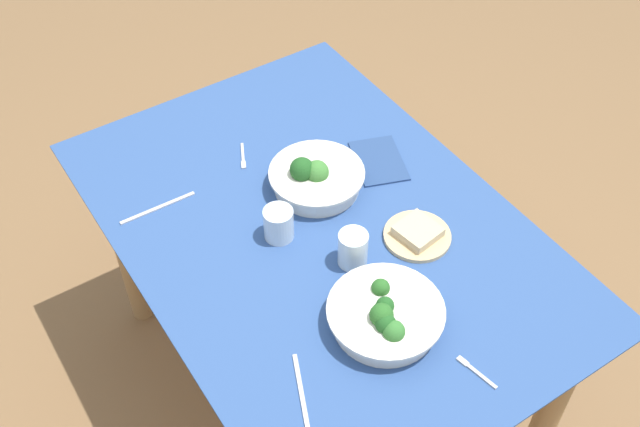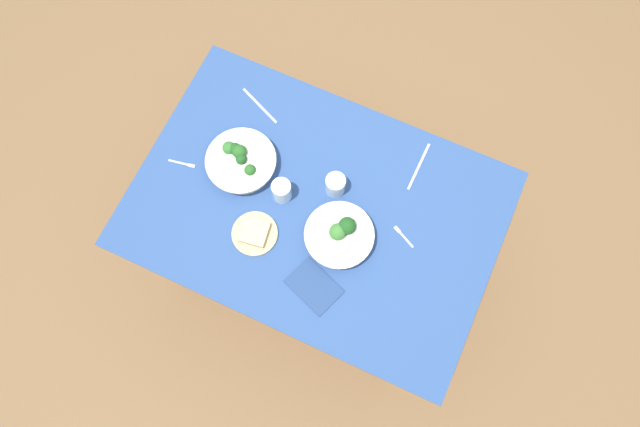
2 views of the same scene
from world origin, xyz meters
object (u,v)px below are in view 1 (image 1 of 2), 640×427
object	(u,v)px
bread_side_plate	(417,234)
water_glass_side	(353,249)
table_knife_left	(302,395)
napkin_folded_upper	(379,161)
broccoli_bowl_near	(385,316)
broccoli_bowl_far	(316,178)
fork_by_near_bowl	(475,371)
water_glass_center	(279,224)
table_knife_right	(158,208)
fork_by_far_bowl	(243,157)

from	to	relation	value
bread_side_plate	water_glass_side	world-z (taller)	water_glass_side
table_knife_left	napkin_folded_upper	world-z (taller)	napkin_folded_upper
broccoli_bowl_near	napkin_folded_upper	bearing A→B (deg)	145.10
broccoli_bowl_far	broccoli_bowl_near	xyz separation A→B (m)	(0.46, -0.11, -0.00)
broccoli_bowl_near	fork_by_near_bowl	distance (m)	0.23
table_knife_left	water_glass_side	bearing A→B (deg)	-27.64
broccoli_bowl_far	water_glass_center	distance (m)	0.19
table_knife_right	fork_by_near_bowl	bearing A→B (deg)	-64.98
water_glass_side	fork_by_far_bowl	xyz separation A→B (m)	(-0.48, -0.04, -0.04)
water_glass_center	napkin_folded_upper	xyz separation A→B (m)	(-0.08, 0.37, -0.04)
water_glass_side	napkin_folded_upper	size ratio (longest dim) A/B	0.51
fork_by_far_bowl	table_knife_right	size ratio (longest dim) A/B	0.46
water_glass_side	fork_by_far_bowl	distance (m)	0.48
broccoli_bowl_far	table_knife_right	xyz separation A→B (m)	(-0.16, -0.39, -0.03)
fork_by_far_bowl	napkin_folded_upper	xyz separation A→B (m)	(0.22, 0.31, 0.00)
broccoli_bowl_near	bread_side_plate	xyz separation A→B (m)	(-0.17, 0.23, -0.02)
broccoli_bowl_far	table_knife_right	distance (m)	0.42
broccoli_bowl_near	fork_by_near_bowl	size ratio (longest dim) A/B	2.51
bread_side_plate	napkin_folded_upper	size ratio (longest dim) A/B	0.93
table_knife_left	napkin_folded_upper	size ratio (longest dim) A/B	1.10
bread_side_plate	table_knife_left	size ratio (longest dim) A/B	0.84
broccoli_bowl_far	water_glass_side	xyz separation A→B (m)	(0.27, -0.06, 0.01)
table_knife_right	broccoli_bowl_far	bearing A→B (deg)	-21.54
broccoli_bowl_far	fork_by_near_bowl	size ratio (longest dim) A/B	2.38
bread_side_plate	fork_by_far_bowl	bearing A→B (deg)	-156.20
fork_by_far_bowl	table_knife_left	distance (m)	0.77
water_glass_center	table_knife_left	xyz separation A→B (m)	(0.42, -0.20, -0.04)
fork_by_near_bowl	table_knife_left	xyz separation A→B (m)	(-0.16, -0.35, -0.00)
table_knife_right	napkin_folded_upper	distance (m)	0.62
broccoli_bowl_near	bread_side_plate	bearing A→B (deg)	126.59
bread_side_plate	broccoli_bowl_far	bearing A→B (deg)	-158.15
bread_side_plate	fork_by_far_bowl	size ratio (longest dim) A/B	1.77
table_knife_left	bread_side_plate	bearing A→B (deg)	-42.29
water_glass_center	fork_by_far_bowl	bearing A→B (deg)	167.77
table_knife_left	broccoli_bowl_near	bearing A→B (deg)	-55.60
bread_side_plate	napkin_folded_upper	bearing A→B (deg)	162.94
bread_side_plate	table_knife_right	distance (m)	0.68
broccoli_bowl_near	bread_side_plate	world-z (taller)	broccoli_bowl_near
water_glass_side	table_knife_right	bearing A→B (deg)	-142.89
broccoli_bowl_near	water_glass_center	distance (m)	0.37
broccoli_bowl_far	table_knife_right	bearing A→B (deg)	-112.68
napkin_folded_upper	fork_by_far_bowl	bearing A→B (deg)	-125.64
table_knife_right	table_knife_left	bearing A→B (deg)	-87.13
broccoli_bowl_near	napkin_folded_upper	size ratio (longest dim) A/B	1.46
broccoli_bowl_near	fork_by_far_bowl	distance (m)	0.67
bread_side_plate	napkin_folded_upper	distance (m)	0.29
broccoli_bowl_near	table_knife_right	size ratio (longest dim) A/B	1.29
fork_by_near_bowl	table_knife_left	world-z (taller)	same
fork_by_near_bowl	table_knife_left	size ratio (longest dim) A/B	0.53
fork_by_far_bowl	fork_by_near_bowl	xyz separation A→B (m)	(0.88, 0.08, -0.00)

